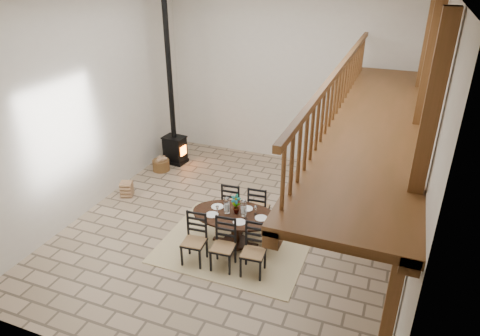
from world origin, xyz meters
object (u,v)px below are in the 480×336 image
at_px(dining_table, 234,231).
at_px(wood_stove, 173,126).
at_px(log_basket, 161,165).
at_px(log_stack, 127,189).

distance_m(dining_table, wood_stove, 4.56).
relative_size(wood_stove, log_basket, 10.54).
height_order(log_basket, log_stack, log_stack).
distance_m(dining_table, log_stack, 3.47).
bearing_deg(log_basket, log_stack, -91.65).
height_order(wood_stove, log_basket, wood_stove).
relative_size(dining_table, log_stack, 5.32).
distance_m(log_basket, log_stack, 1.59).
bearing_deg(wood_stove, log_stack, -88.32).
bearing_deg(wood_stove, log_basket, -95.27).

